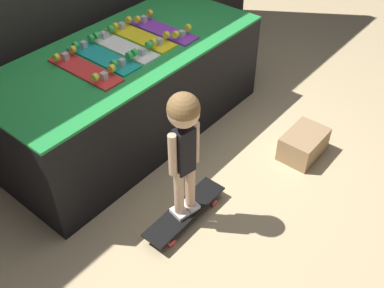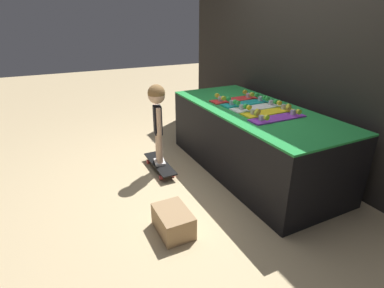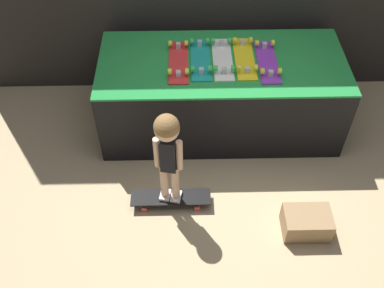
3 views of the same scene
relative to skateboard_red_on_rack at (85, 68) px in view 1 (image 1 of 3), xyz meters
The scene contains 10 objects.
ground_plane 1.06m from the skateboard_red_on_rack, 56.57° to the right, with size 16.00×16.00×0.00m, color tan.
display_rack 0.56m from the skateboard_red_on_rack, ahead, with size 2.22×0.98×0.77m.
skateboard_red_on_rack is the anchor object (origin of this frame).
skateboard_teal_on_rack 0.20m from the skateboard_red_on_rack, ahead, with size 0.18×0.61×0.09m.
skateboard_white_on_rack 0.39m from the skateboard_red_on_rack, ahead, with size 0.18×0.61×0.09m.
skateboard_yellow_on_rack 0.59m from the skateboard_red_on_rack, ahead, with size 0.18×0.61×0.09m.
skateboard_purple_on_rack 0.79m from the skateboard_red_on_rack, ahead, with size 0.18×0.61×0.09m.
skateboard_on_floor 1.20m from the skateboard_red_on_rack, 94.88° to the right, with size 0.68×0.18×0.09m.
child 0.97m from the skateboard_red_on_rack, 94.88° to the right, with size 0.22×0.19×0.94m.
storage_box 1.76m from the skateboard_red_on_rack, 50.91° to the right, with size 0.38×0.26×0.21m.
Camera 1 is at (-1.99, -1.68, 2.41)m, focal length 42.00 mm.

